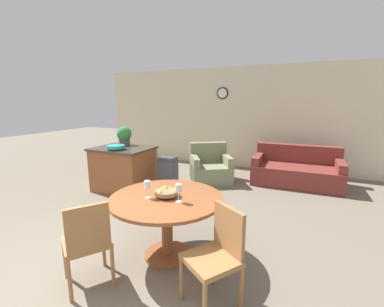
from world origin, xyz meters
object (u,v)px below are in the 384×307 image
(fruit_bowl, at_px, (166,192))
(potted_plant, at_px, (124,135))
(trash_bin, at_px, (168,175))
(armchair, at_px, (210,169))
(kitchen_island, at_px, (124,169))
(wine_glass_left, at_px, (147,185))
(dining_chair_near_left, at_px, (87,240))
(dining_chair_near_right, at_px, (218,252))
(teal_bowl, at_px, (116,147))
(wine_glass_right, at_px, (178,189))
(dining_table, at_px, (167,211))
(couch, at_px, (296,171))

(fruit_bowl, height_order, potted_plant, potted_plant)
(trash_bin, height_order, armchair, armchair)
(fruit_bowl, relative_size, kitchen_island, 0.23)
(wine_glass_left, distance_m, kitchen_island, 2.56)
(fruit_bowl, xyz_separation_m, kitchen_island, (-1.98, 1.64, -0.35))
(dining_chair_near_left, bearing_deg, dining_chair_near_right, -40.38)
(armchair, bearing_deg, wine_glass_left, -114.13)
(teal_bowl, bearing_deg, wine_glass_right, -34.83)
(dining_table, height_order, armchair, armchair)
(wine_glass_right, bearing_deg, dining_chair_near_right, -31.84)
(dining_chair_near_right, xyz_separation_m, wine_glass_left, (-0.94, 0.31, 0.38))
(dining_chair_near_right, distance_m, trash_bin, 2.93)
(wine_glass_right, relative_size, armchair, 0.17)
(wine_glass_right, xyz_separation_m, teal_bowl, (-2.14, 1.49, 0.05))
(dining_table, xyz_separation_m, potted_plant, (-2.12, 1.89, 0.52))
(teal_bowl, bearing_deg, armchair, 48.15)
(dining_chair_near_right, bearing_deg, kitchen_island, -3.09)
(wine_glass_left, height_order, trash_bin, wine_glass_left)
(dining_table, xyz_separation_m, couch, (1.22, 3.56, -0.29))
(dining_chair_near_right, height_order, kitchen_island, dining_chair_near_right)
(fruit_bowl, height_order, armchair, armchair)
(dining_chair_near_left, xyz_separation_m, teal_bowl, (-1.52, 2.18, 0.43))
(dining_table, distance_m, kitchen_island, 2.57)
(dining_chair_near_right, height_order, potted_plant, potted_plant)
(kitchen_island, bearing_deg, fruit_bowl, -39.68)
(wine_glass_right, bearing_deg, dining_chair_near_left, -132.18)
(dining_chair_near_right, relative_size, teal_bowl, 2.57)
(dining_chair_near_left, xyz_separation_m, wine_glass_right, (0.63, 0.69, 0.38))
(wine_glass_left, relative_size, couch, 0.11)
(dining_chair_near_left, distance_m, teal_bowl, 2.69)
(dining_chair_near_left, distance_m, potted_plant, 3.21)
(potted_plant, height_order, armchair, potted_plant)
(dining_chair_near_right, bearing_deg, armchair, -34.26)
(dining_chair_near_left, bearing_deg, couch, 13.09)
(kitchen_island, bearing_deg, armchair, 42.96)
(dining_chair_near_right, distance_m, potted_plant, 3.76)
(wine_glass_left, bearing_deg, kitchen_island, 135.73)
(wine_glass_left, xyz_separation_m, trash_bin, (-0.89, 1.97, -0.52))
(wine_glass_left, xyz_separation_m, kitchen_island, (-1.80, 1.76, -0.44))
(kitchen_island, xyz_separation_m, teal_bowl, (0.03, -0.23, 0.49))
(trash_bin, relative_size, armchair, 0.62)
(wine_glass_right, relative_size, couch, 0.11)
(dining_table, xyz_separation_m, dining_chair_near_right, (0.77, -0.43, -0.07))
(fruit_bowl, distance_m, armchair, 3.04)
(dining_chair_near_left, height_order, kitchen_island, dining_chair_near_left)
(wine_glass_left, xyz_separation_m, potted_plant, (-1.95, 2.01, 0.21))
(fruit_bowl, distance_m, wine_glass_left, 0.23)
(fruit_bowl, relative_size, wine_glass_right, 1.35)
(kitchen_island, xyz_separation_m, trash_bin, (0.92, 0.22, -0.08))
(trash_bin, bearing_deg, potted_plant, 177.90)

